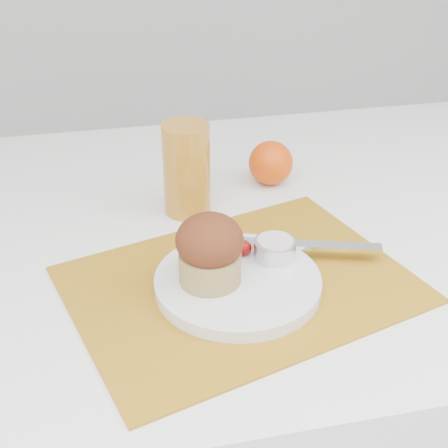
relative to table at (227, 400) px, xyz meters
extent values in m
cube|color=white|center=(0.00, 0.00, 0.00)|extent=(1.20, 0.80, 0.75)
cube|color=#A26E16|center=(-0.02, -0.16, 0.38)|extent=(0.48, 0.41, 0.00)
cylinder|color=silver|center=(-0.03, -0.17, 0.39)|extent=(0.21, 0.21, 0.02)
cylinder|color=silver|center=(0.03, -0.14, 0.41)|extent=(0.07, 0.07, 0.02)
cylinder|color=silver|center=(0.03, -0.14, 0.42)|extent=(0.06, 0.06, 0.01)
ellipsoid|color=#600302|center=(-0.01, -0.12, 0.41)|extent=(0.02, 0.02, 0.02)
ellipsoid|color=#5E0302|center=(0.02, -0.12, 0.40)|extent=(0.02, 0.02, 0.02)
cube|color=silver|center=(0.07, -0.12, 0.40)|extent=(0.22, 0.08, 0.01)
sphere|color=#E34B08|center=(0.10, 0.11, 0.41)|extent=(0.07, 0.07, 0.07)
cylinder|color=#B57722|center=(-0.05, 0.04, 0.44)|extent=(0.08, 0.08, 0.14)
cylinder|color=tan|center=(-0.06, -0.17, 0.42)|extent=(0.09, 0.09, 0.04)
ellipsoid|color=#351509|center=(-0.06, -0.17, 0.45)|extent=(0.08, 0.08, 0.06)
camera|label=1|loc=(-0.18, -0.78, 0.84)|focal=50.00mm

